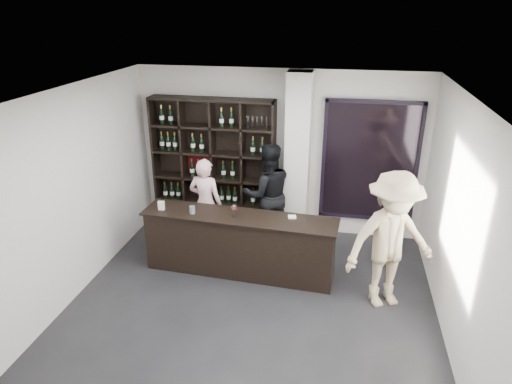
% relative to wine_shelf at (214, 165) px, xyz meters
% --- Properties ---
extents(floor, '(5.00, 5.50, 0.01)m').
position_rel_wine_shelf_xyz_m(floor, '(1.15, -2.57, -1.20)').
color(floor, black).
rests_on(floor, ground).
extents(wine_shelf, '(2.20, 0.35, 2.40)m').
position_rel_wine_shelf_xyz_m(wine_shelf, '(0.00, 0.00, 0.00)').
color(wine_shelf, black).
rests_on(wine_shelf, floor).
extents(structural_column, '(0.40, 0.40, 2.90)m').
position_rel_wine_shelf_xyz_m(structural_column, '(1.50, -0.10, 0.25)').
color(structural_column, silver).
rests_on(structural_column, floor).
extents(glass_panel, '(1.60, 0.08, 2.10)m').
position_rel_wine_shelf_xyz_m(glass_panel, '(2.70, 0.12, 0.20)').
color(glass_panel, black).
rests_on(glass_panel, floor).
extents(tasting_counter, '(2.94, 0.62, 0.96)m').
position_rel_wine_shelf_xyz_m(tasting_counter, '(0.80, -1.47, -0.72)').
color(tasting_counter, black).
rests_on(tasting_counter, floor).
extents(taster_pink, '(0.61, 0.44, 1.56)m').
position_rel_wine_shelf_xyz_m(taster_pink, '(0.05, -0.72, -0.42)').
color(taster_pink, beige).
rests_on(taster_pink, floor).
extents(taster_black, '(1.05, 0.95, 1.78)m').
position_rel_wine_shelf_xyz_m(taster_black, '(1.05, -0.39, -0.31)').
color(taster_black, black).
rests_on(taster_black, floor).
extents(customer, '(1.44, 1.18, 1.95)m').
position_rel_wine_shelf_xyz_m(customer, '(2.95, -1.85, -0.23)').
color(customer, tan).
rests_on(customer, floor).
extents(wine_glass, '(0.12, 0.12, 0.21)m').
position_rel_wine_shelf_xyz_m(wine_glass, '(0.74, -1.50, -0.13)').
color(wine_glass, white).
rests_on(wine_glass, tasting_counter).
extents(spit_cup, '(0.12, 0.12, 0.12)m').
position_rel_wine_shelf_xyz_m(spit_cup, '(0.10, -1.52, -0.18)').
color(spit_cup, '#9AAFB9').
rests_on(spit_cup, tasting_counter).
extents(napkin_stack, '(0.13, 0.13, 0.02)m').
position_rel_wine_shelf_xyz_m(napkin_stack, '(1.58, -1.37, -0.23)').
color(napkin_stack, white).
rests_on(napkin_stack, tasting_counter).
extents(card_stand, '(0.10, 0.05, 0.14)m').
position_rel_wine_shelf_xyz_m(card_stand, '(-0.41, -1.48, -0.17)').
color(card_stand, white).
rests_on(card_stand, tasting_counter).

